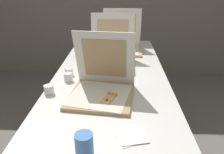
{
  "coord_description": "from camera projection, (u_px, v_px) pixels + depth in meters",
  "views": [
    {
      "loc": [
        0.07,
        -1.01,
        1.44
      ],
      "look_at": [
        0.02,
        0.43,
        0.81
      ],
      "focal_mm": 36.64,
      "sensor_mm": 36.0,
      "label": 1
    }
  ],
  "objects": [
    {
      "name": "table",
      "position": [
        110.0,
        82.0,
        1.76
      ],
      "size": [
        0.85,
        2.13,
        0.75
      ],
      "color": "silver",
      "rests_on": "ground"
    },
    {
      "name": "pizza_box_back",
      "position": [
        122.0,
        45.0,
        2.32
      ],
      "size": [
        0.4,
        0.4,
        0.4
      ],
      "rotation": [
        0.0,
        0.0,
        -0.02
      ],
      "color": "tan",
      "rests_on": "table"
    },
    {
      "name": "pizza_box_middle",
      "position": [
        111.0,
        58.0,
        1.95
      ],
      "size": [
        0.4,
        0.45,
        0.41
      ],
      "rotation": [
        0.0,
        0.0,
        -0.03
      ],
      "color": "tan",
      "rests_on": "table"
    },
    {
      "name": "pizza_box_front",
      "position": [
        102.0,
        87.0,
        1.43
      ],
      "size": [
        0.44,
        0.43,
        0.4
      ],
      "rotation": [
        0.0,
        0.0,
        -0.12
      ],
      "color": "tan",
      "rests_on": "table"
    },
    {
      "name": "cup_printed_front",
      "position": [
        84.0,
        145.0,
        0.95
      ],
      "size": [
        0.08,
        0.08,
        0.1
      ],
      "primitive_type": "cylinder",
      "color": "#477FCC",
      "rests_on": "table"
    },
    {
      "name": "cup_white_near_left",
      "position": [
        49.0,
        90.0,
        1.46
      ],
      "size": [
        0.06,
        0.06,
        0.06
      ],
      "primitive_type": "cylinder",
      "color": "white",
      "rests_on": "table"
    },
    {
      "name": "cup_white_near_center",
      "position": [
        68.0,
        77.0,
        1.64
      ],
      "size": [
        0.06,
        0.06,
        0.06
      ],
      "primitive_type": "cylinder",
      "color": "white",
      "rests_on": "table"
    },
    {
      "name": "cup_white_mid",
      "position": [
        69.0,
        72.0,
        1.74
      ],
      "size": [
        0.06,
        0.06,
        0.06
      ],
      "primitive_type": "cylinder",
      "color": "white",
      "rests_on": "table"
    },
    {
      "name": "napkin_pile",
      "position": [
        131.0,
        135.0,
        1.08
      ],
      "size": [
        0.19,
        0.19,
        0.01
      ],
      "color": "white",
      "rests_on": "table"
    }
  ]
}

